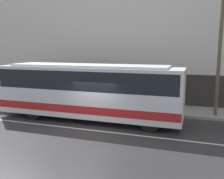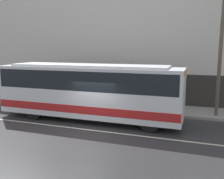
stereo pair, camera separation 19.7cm
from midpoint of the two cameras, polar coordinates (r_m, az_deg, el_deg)
ground_plane at (r=13.52m, az=-5.43°, el=-9.22°), size 60.00×60.00×0.00m
sidewalk at (r=18.44m, az=1.54°, el=-3.82°), size 60.00×2.95×0.17m
building_facade at (r=19.50m, az=3.03°, el=10.57°), size 60.00×0.35×9.75m
lane_stripe at (r=13.52m, az=-5.43°, el=-9.20°), size 54.00×0.14×0.01m
transit_bus at (r=15.05m, az=-5.79°, el=0.12°), size 11.14×2.55×3.36m
utility_pole_near at (r=16.43m, az=23.15°, el=9.20°), size 0.21×0.21×8.58m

